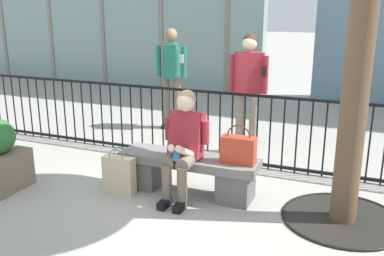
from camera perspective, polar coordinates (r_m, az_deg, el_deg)
ground_plane at (r=5.08m, az=-0.43°, el=-8.45°), size 60.00×60.00×0.00m
stone_bench at (r=4.97m, az=-0.44°, el=-5.61°), size 1.60×0.44×0.45m
seated_person_with_phone at (r=4.73m, az=-1.12°, el=-1.86°), size 0.52×0.66×1.21m
handbag_on_bench at (r=4.66m, az=6.09°, el=-2.79°), size 0.37×0.15×0.43m
shopping_bag at (r=5.05m, az=-9.54°, el=-6.05°), size 0.37×0.14×0.55m
bystander_at_railing at (r=6.16m, az=7.38°, el=5.58°), size 0.55×0.38×1.71m
bystander_further_back at (r=7.44m, az=-2.74°, el=7.48°), size 0.55×0.43×1.71m
plaza_railing at (r=5.86m, az=3.67°, el=0.15°), size 8.23×0.04×0.99m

